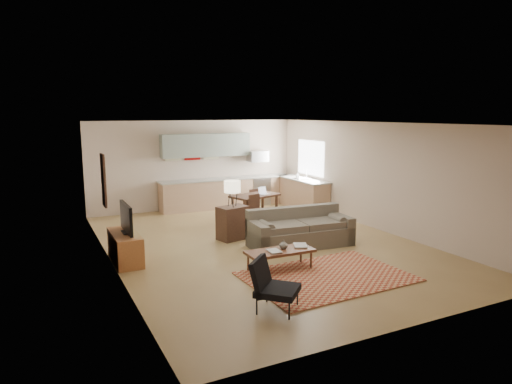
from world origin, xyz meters
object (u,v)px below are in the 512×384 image
sofa (301,228)px  console_table (233,223)px  coffee_table (280,260)px  dining_table (255,207)px  armchair (278,285)px  tv_credenza (125,247)px

sofa → console_table: sofa is taller
coffee_table → dining_table: bearing=71.2°
armchair → dining_table: size_ratio=0.59×
console_table → tv_credenza: bearing=178.4°
armchair → tv_credenza: size_ratio=0.62×
console_table → dining_table: 2.20m
coffee_table → console_table: 2.36m
armchair → sofa: bearing=7.7°
tv_credenza → dining_table: size_ratio=0.95×
dining_table → coffee_table: bearing=-126.9°
console_table → dining_table: (1.41, 1.69, -0.05)m
sofa → dining_table: bearing=89.0°
sofa → coffee_table: size_ratio=1.82×
console_table → dining_table: size_ratio=0.59×
console_table → dining_table: bearing=36.3°
sofa → coffee_table: (-1.19, -1.18, -0.22)m
tv_credenza → console_table: size_ratio=1.63×
sofa → console_table: 1.63m
sofa → armchair: sofa is taller
coffee_table → tv_credenza: tv_credenza is taller
coffee_table → sofa: bearing=45.9°
armchair → tv_credenza: armchair is taller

